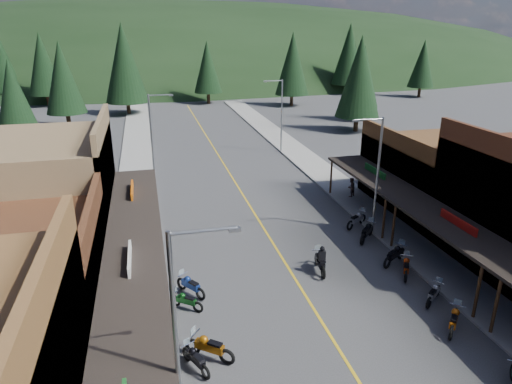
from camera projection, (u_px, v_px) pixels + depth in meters
ground at (317, 314)px, 22.55m from camera, size 220.00×220.00×0.00m
centerline at (237, 185)px, 40.80m from camera, size 0.15×90.00×0.01m
sidewalk_west at (137, 192)px, 38.85m from camera, size 3.40×94.00×0.15m
sidewalk_east at (328, 177)px, 42.71m from camera, size 3.40×94.00×0.15m
shop_west_2 at (14, 287)px, 20.18m from camera, size 10.90×9.00×6.20m
shop_west_3 at (48, 193)px, 28.60m from camera, size 10.90×10.20×8.20m
shop_east_3 at (434, 176)px, 35.05m from camera, size 10.90×10.20×6.20m
streetlight_0 at (180, 335)px, 14.00m from camera, size 2.16×0.18×8.00m
streetlight_1 at (153, 135)px, 39.56m from camera, size 2.16×0.18×8.00m
streetlight_2 at (376, 171)px, 29.87m from camera, size 2.16×0.18×8.00m
streetlight_3 at (280, 113)px, 49.95m from camera, size 2.16×0.18×8.00m
ridge_hill at (166, 70)px, 145.77m from camera, size 310.00×140.00×60.00m
pine_1 at (43, 64)px, 78.63m from camera, size 5.88×5.88×12.50m
pine_2 at (124, 63)px, 70.53m from camera, size 6.72×6.72×14.00m
pine_3 at (207, 67)px, 81.46m from camera, size 5.04×5.04×11.00m
pine_4 at (293, 64)px, 78.83m from camera, size 5.88×5.88×12.50m
pine_5 at (349, 54)px, 93.08m from camera, size 6.72×6.72×14.00m
pine_6 at (423, 64)px, 88.95m from camera, size 5.04×5.04×11.00m
pine_7 at (1, 62)px, 82.33m from camera, size 5.88×5.88×12.50m
pine_8 at (13, 95)px, 52.13m from camera, size 4.48×4.48×10.00m
pine_9 at (363, 77)px, 66.76m from camera, size 4.93×4.93×10.80m
pine_10 at (63, 78)px, 61.86m from camera, size 5.38×5.38×11.60m
pine_11 at (359, 77)px, 59.21m from camera, size 5.82×5.82×12.40m
bike_west_6 at (196, 358)px, 18.72m from camera, size 1.45×2.04×1.12m
bike_west_7 at (209, 346)px, 19.28m from camera, size 2.31×2.03×1.33m
bike_west_8 at (186, 300)px, 22.75m from camera, size 1.86×1.64×1.07m
bike_west_9 at (191, 285)px, 23.98m from camera, size 1.79×2.13×1.21m
bike_east_6 at (454, 319)px, 21.13m from camera, size 2.00×2.07×1.23m
bike_east_7 at (434, 293)px, 23.31m from camera, size 1.94×1.73×1.12m
bike_east_8 at (406, 266)px, 25.82m from camera, size 1.64×2.15×1.19m
bike_east_9 at (395, 254)px, 27.10m from camera, size 2.34×1.82×1.30m
bike_east_10 at (367, 231)px, 30.10m from camera, size 2.17×2.17×1.32m
bike_east_11 at (357, 219)px, 32.10m from camera, size 2.25×1.76×1.25m
rider_on_bike at (320, 261)px, 26.21m from camera, size 1.07×2.35×1.73m
pedestrian_east_b at (351, 187)px, 37.41m from camera, size 0.90×0.81×1.61m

